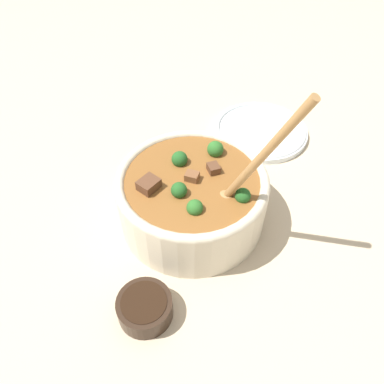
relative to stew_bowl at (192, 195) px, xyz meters
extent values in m
plane|color=#C6B293|center=(0.00, 0.00, -0.06)|extent=(4.00, 4.00, 0.00)
cylinder|color=beige|center=(0.00, 0.00, -0.01)|extent=(0.25, 0.25, 0.09)
torus|color=beige|center=(0.00, 0.00, 0.03)|extent=(0.25, 0.25, 0.02)
cylinder|color=brown|center=(0.00, 0.00, 0.01)|extent=(0.22, 0.22, 0.05)
sphere|color=#235B23|center=(-0.09, -0.01, 0.04)|extent=(0.02, 0.02, 0.02)
cylinder|color=#6B9956|center=(-0.09, -0.01, 0.02)|extent=(0.01, 0.01, 0.01)
sphere|color=#2D6B28|center=(-0.04, 0.05, 0.04)|extent=(0.02, 0.02, 0.02)
cylinder|color=#6B9956|center=(-0.04, 0.05, 0.02)|extent=(0.01, 0.01, 0.01)
sphere|color=#2D6B28|center=(0.00, -0.07, 0.05)|extent=(0.03, 0.03, 0.03)
cylinder|color=#6B9956|center=(0.00, -0.07, 0.03)|extent=(0.01, 0.01, 0.01)
sphere|color=#235B23|center=(0.00, 0.04, 0.04)|extent=(0.02, 0.02, 0.02)
cylinder|color=#6B9956|center=(0.00, 0.04, 0.03)|extent=(0.01, 0.01, 0.01)
sphere|color=#235B23|center=(0.04, -0.02, 0.04)|extent=(0.03, 0.03, 0.03)
cylinder|color=#6B9956|center=(0.04, -0.02, 0.02)|extent=(0.01, 0.01, 0.01)
cube|color=brown|center=(0.00, 0.00, 0.04)|extent=(0.02, 0.02, 0.02)
cube|color=brown|center=(-0.02, -0.03, 0.04)|extent=(0.03, 0.03, 0.02)
cube|color=brown|center=(0.05, 0.05, 0.04)|extent=(0.03, 0.03, 0.02)
ellipsoid|color=#A87A47|center=(-0.06, 0.00, 0.03)|extent=(0.04, 0.03, 0.01)
cylinder|color=#A87A47|center=(-0.11, 0.00, 0.14)|extent=(0.10, 0.02, 0.21)
cylinder|color=black|center=(-0.04, 0.19, -0.04)|extent=(0.08, 0.08, 0.04)
cylinder|color=black|center=(-0.04, 0.19, -0.03)|extent=(0.06, 0.06, 0.01)
cylinder|color=white|center=(0.00, -0.28, -0.05)|extent=(0.21, 0.21, 0.01)
torus|color=white|center=(0.00, -0.28, -0.05)|extent=(0.20, 0.20, 0.01)
camera|label=1|loc=(-0.22, 0.36, 0.46)|focal=35.00mm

